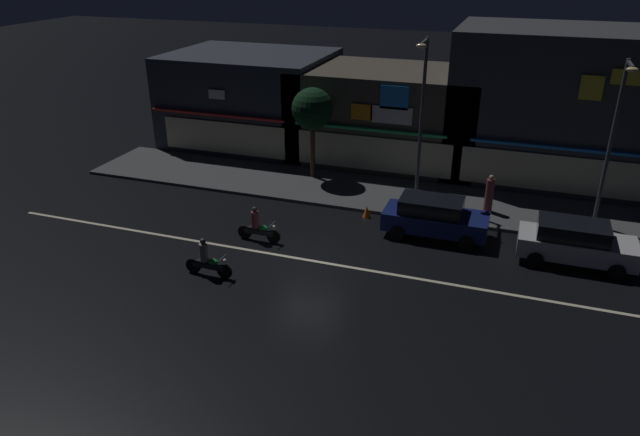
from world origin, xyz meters
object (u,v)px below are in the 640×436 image
motorcycle_lead (207,260)px  motorcycle_following (258,227)px  pedestrian_on_sidewalk (489,195)px  streetlamp_west (421,108)px  parked_car_trailing (434,217)px  traffic_cone (367,211)px  streetlamp_mid (614,133)px  parked_car_near_kerb (575,242)px

motorcycle_lead → motorcycle_following: bearing=-98.3°
pedestrian_on_sidewalk → motorcycle_lead: 13.08m
streetlamp_west → parked_car_trailing: (1.44, -3.48, -3.65)m
motorcycle_lead → traffic_cone: (4.22, 7.00, -0.36)m
streetlamp_mid → motorcycle_following: size_ratio=3.74×
streetlamp_west → parked_car_trailing: 5.25m
motorcycle_lead → pedestrian_on_sidewalk: bearing=-134.0°
streetlamp_west → motorcycle_lead: 11.92m
streetlamp_mid → parked_car_trailing: streetlamp_mid is taller
motorcycle_lead → motorcycle_following: same height
streetlamp_mid → parked_car_near_kerb: 4.95m
motorcycle_following → pedestrian_on_sidewalk: bearing=33.8°
parked_car_trailing → traffic_cone: size_ratio=7.82×
parked_car_trailing → streetlamp_mid: bearing=23.8°
streetlamp_mid → parked_car_trailing: bearing=-156.2°
streetlamp_mid → motorcycle_lead: (-13.84, -8.95, -3.70)m
motorcycle_following → traffic_cone: motorcycle_following is taller
pedestrian_on_sidewalk → motorcycle_lead: pedestrian_on_sidewalk is taller
streetlamp_mid → traffic_cone: size_ratio=12.91×
parked_car_trailing → traffic_cone: parked_car_trailing is taller
pedestrian_on_sidewalk → traffic_cone: bearing=-148.6°
parked_car_trailing → motorcycle_following: (-6.80, -2.87, -0.24)m
streetlamp_west → streetlamp_mid: (7.91, -0.63, -0.19)m
parked_car_near_kerb → parked_car_trailing: 5.51m
streetlamp_west → motorcycle_lead: bearing=-121.7°
parked_car_near_kerb → traffic_cone: parked_car_near_kerb is taller
parked_car_near_kerb → streetlamp_mid: bearing=-106.2°
parked_car_near_kerb → motorcycle_lead: bearing=23.4°
pedestrian_on_sidewalk → parked_car_near_kerb: bearing=-37.0°
traffic_cone → motorcycle_following: bearing=-134.1°
streetlamp_mid → pedestrian_on_sidewalk: (-4.49, 0.19, -3.38)m
parked_car_near_kerb → motorcycle_following: 12.51m
motorcycle_lead → streetlamp_west: bearing=-120.1°
pedestrian_on_sidewalk → streetlamp_mid: bearing=6.2°
parked_car_near_kerb → motorcycle_following: bearing=10.7°
streetlamp_mid → motorcycle_following: bearing=-156.7°
parked_car_near_kerb → traffic_cone: size_ratio=7.82×
parked_car_trailing → streetlamp_west: bearing=112.4°
streetlamp_west → parked_car_near_kerb: (6.93, -4.03, -3.65)m
parked_car_near_kerb → motorcycle_lead: parked_car_near_kerb is taller
parked_car_near_kerb → motorcycle_following: (-12.29, -2.33, -0.24)m
motorcycle_following → traffic_cone: 5.26m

